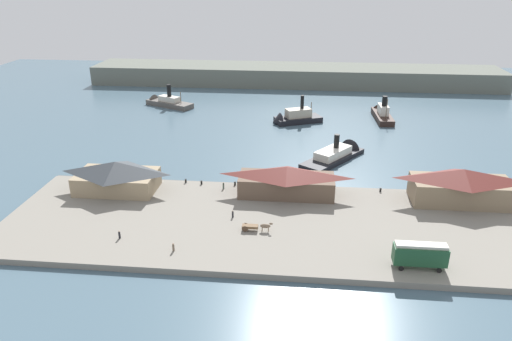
{
  "coord_description": "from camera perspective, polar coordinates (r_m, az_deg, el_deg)",
  "views": [
    {
      "loc": [
        4.2,
        -106.28,
        47.62
      ],
      "look_at": [
        -6.59,
        2.28,
        2.0
      ],
      "focal_mm": 33.68,
      "sensor_mm": 36.0,
      "label": 1
    }
  ],
  "objects": [
    {
      "name": "seawall_edge",
      "position": [
        113.05,
        3.03,
        -1.97
      ],
      "size": [
        110.0,
        0.8,
        1.0
      ],
      "primitive_type": "cube",
      "color": "#666159",
      "rests_on": "ground"
    },
    {
      "name": "ferry_shed_east_terminal",
      "position": [
        106.52,
        3.64,
        -1.19
      ],
      "size": [
        21.44,
        8.4,
        6.63
      ],
      "color": "brown",
      "rests_on": "quay_promenade"
    },
    {
      "name": "ferry_mid_harbor",
      "position": [
        173.58,
        14.69,
        6.6
      ],
      "size": [
        5.62,
        20.08,
        9.74
      ],
      "color": "black",
      "rests_on": "ground"
    },
    {
      "name": "ferry_outer_harbor",
      "position": [
        187.24,
        -10.78,
        8.0
      ],
      "size": [
        20.96,
        13.99,
        9.95
      ],
      "color": "#514C47",
      "rests_on": "ground"
    },
    {
      "name": "mooring_post_west",
      "position": [
        112.09,
        -2.51,
        -1.54
      ],
      "size": [
        0.44,
        0.44,
        0.9
      ],
      "primitive_type": "cylinder",
      "color": "black",
      "rests_on": "quay_promenade"
    },
    {
      "name": "pedestrian_near_east_shed",
      "position": [
        110.4,
        -3.89,
        -1.82
      ],
      "size": [
        0.38,
        0.38,
        1.55
      ],
      "color": "#3D4C42",
      "rests_on": "quay_promenade"
    },
    {
      "name": "mooring_post_east",
      "position": [
        112.45,
        14.57,
        -2.22
      ],
      "size": [
        0.44,
        0.44,
        0.9
      ],
      "primitive_type": "cylinder",
      "color": "black",
      "rests_on": "quay_promenade"
    },
    {
      "name": "mooring_post_center_east",
      "position": [
        114.53,
        -8.35,
        -1.23
      ],
      "size": [
        0.44,
        0.44,
        0.9
      ],
      "primitive_type": "cylinder",
      "color": "black",
      "rests_on": "quay_promenade"
    },
    {
      "name": "ferry_moored_east",
      "position": [
        134.15,
        9.93,
        2.06
      ],
      "size": [
        19.17,
        22.94,
        9.47
      ],
      "color": "black",
      "rests_on": "ground"
    },
    {
      "name": "ground_plane",
      "position": [
        116.53,
        3.11,
        -1.46
      ],
      "size": [
        320.0,
        320.0,
        0.0
      ],
      "primitive_type": "plane",
      "color": "#476070"
    },
    {
      "name": "ferry_shed_west_terminal",
      "position": [
        112.85,
        -16.24,
        -0.6
      ],
      "size": [
        18.06,
        10.57,
        6.94
      ],
      "color": "#998466",
      "rests_on": "quay_promenade"
    },
    {
      "name": "pedestrian_walking_west",
      "position": [
        87.95,
        -9.79,
        -8.98
      ],
      "size": [
        0.4,
        0.4,
        1.61
      ],
      "color": "#6B5B4C",
      "rests_on": "quay_promenade"
    },
    {
      "name": "pedestrian_at_waters_edge",
      "position": [
        97.88,
        -2.78,
        -5.18
      ],
      "size": [
        0.38,
        0.38,
        1.53
      ],
      "color": "#232328",
      "rests_on": "quay_promenade"
    },
    {
      "name": "horse_cart",
      "position": [
        92.86,
        -0.02,
        -6.64
      ],
      "size": [
        5.93,
        1.39,
        1.87
      ],
      "color": "brown",
      "rests_on": "quay_promenade"
    },
    {
      "name": "ferry_shed_central_terminal",
      "position": [
        111.56,
        23.24,
        -1.66
      ],
      "size": [
        21.08,
        9.18,
        7.68
      ],
      "color": "#847056",
      "rests_on": "quay_promenade"
    },
    {
      "name": "street_tram",
      "position": [
        85.81,
        18.91,
        -9.35
      ],
      "size": [
        8.8,
        2.8,
        4.58
      ],
      "color": "#1E4C2D",
      "rests_on": "quay_promenade"
    },
    {
      "name": "ferry_approaching_east",
      "position": [
        162.84,
        4.43,
        6.22
      ],
      "size": [
        17.91,
        12.33,
        11.1
      ],
      "color": "black",
      "rests_on": "ground"
    },
    {
      "name": "quay_promenade",
      "position": [
        96.6,
        2.48,
        -6.46
      ],
      "size": [
        110.0,
        36.0,
        1.2
      ],
      "primitive_type": "cube",
      "color": "gray",
      "rests_on": "ground"
    },
    {
      "name": "mooring_post_center_west",
      "position": [
        113.2,
        -6.49,
        -1.42
      ],
      "size": [
        0.44,
        0.44,
        0.9
      ],
      "primitive_type": "cylinder",
      "color": "black",
      "rests_on": "quay_promenade"
    },
    {
      "name": "far_headland",
      "position": [
        220.67,
        4.56,
        11.22
      ],
      "size": [
        180.0,
        24.0,
        8.0
      ],
      "primitive_type": "cube",
      "color": "#60665B",
      "rests_on": "ground"
    },
    {
      "name": "pedestrian_walking_east",
      "position": [
        93.99,
        -15.91,
        -7.36
      ],
      "size": [
        0.4,
        0.4,
        1.6
      ],
      "color": "#232328",
      "rests_on": "quay_promenade"
    }
  ]
}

